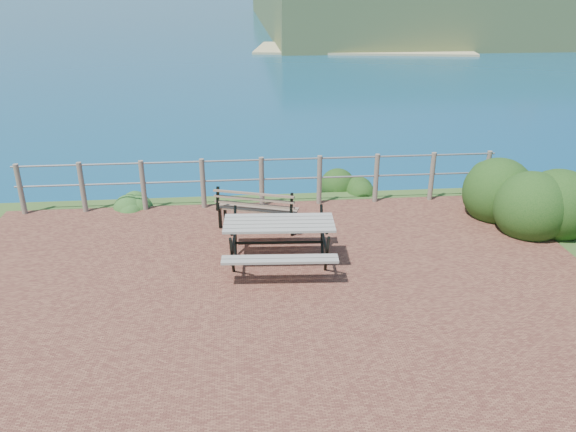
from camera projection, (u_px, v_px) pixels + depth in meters
name	position (u px, v px, depth m)	size (l,w,h in m)	color
ground	(274.00, 292.00, 8.20)	(10.00, 7.00, 0.12)	brown
safety_railing	(262.00, 179.00, 11.04)	(9.40, 0.10, 1.00)	#6B5B4C
picnic_table	(279.00, 238.00, 8.81)	(1.75, 1.49, 0.72)	gray
park_bench	(257.00, 202.00, 10.01)	(1.49, 0.82, 0.82)	brown
shrub_right_front	(524.00, 222.00, 10.53)	(1.42, 1.42, 2.01)	#143B12
shrub_right_edge	(503.00, 192.00, 12.02)	(0.98, 0.98, 1.40)	#143B12
shrub_lip_west	(133.00, 205.00, 11.33)	(0.82, 0.82, 0.58)	#2E5A22
shrub_lip_east	(348.00, 189.00, 12.19)	(0.79, 0.79, 0.54)	#143B12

